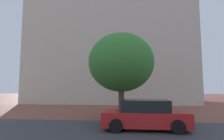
# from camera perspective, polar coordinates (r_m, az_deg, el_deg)

# --- Properties ---
(ground_plane) EXTENTS (120.00, 120.00, 0.00)m
(ground_plane) POSITION_cam_1_polar(r_m,az_deg,el_deg) (9.94, -0.11, -17.71)
(ground_plane) COLOR brown
(street_asphalt_strip) EXTENTS (120.00, 7.51, 0.00)m
(street_asphalt_strip) POSITION_cam_1_polar(r_m,az_deg,el_deg) (8.23, -1.47, -20.22)
(street_asphalt_strip) COLOR #38383D
(street_asphalt_strip) RESTS_ON ground_plane
(landmark_building) EXTENTS (23.32, 15.11, 35.01)m
(landmark_building) POSITION_cam_1_polar(r_m,az_deg,el_deg) (30.89, 0.35, 9.62)
(landmark_building) COLOR beige
(landmark_building) RESTS_ON ground_plane
(car_red) EXTENTS (4.25, 2.10, 1.47)m
(car_red) POSITION_cam_1_polar(r_m,az_deg,el_deg) (9.68, 10.27, -13.72)
(car_red) COLOR red
(car_red) RESTS_ON ground_plane
(tree_curb_far) EXTENTS (4.68, 4.68, 6.02)m
(tree_curb_far) POSITION_cam_1_polar(r_m,az_deg,el_deg) (13.05, 2.87, 2.37)
(tree_curb_far) COLOR brown
(tree_curb_far) RESTS_ON ground_plane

